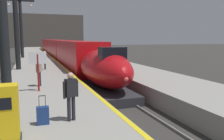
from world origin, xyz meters
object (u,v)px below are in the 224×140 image
object	(u,v)px
station_column_far	(15,10)
passenger_far_waiting	(45,59)
ticket_machine_yellow	(5,116)
passenger_mid_platform	(39,70)
highspeed_train_main	(60,50)
rolling_suitcase	(43,115)
passenger_near_edge	(71,93)
departure_info_board	(38,63)
station_column_distant	(21,22)

from	to	relation	value
station_column_far	passenger_far_waiting	xyz separation A→B (m)	(2.32, -0.80, -4.37)
station_column_far	ticket_machine_yellow	distance (m)	16.75
station_column_far	passenger_mid_platform	xyz separation A→B (m)	(1.51, -8.61, -4.37)
highspeed_train_main	rolling_suitcase	xyz separation A→B (m)	(-4.54, -31.78, -0.60)
passenger_far_waiting	highspeed_train_main	bearing A→B (deg)	78.44
passenger_near_edge	highspeed_train_main	bearing A→B (deg)	83.56
highspeed_train_main	passenger_near_edge	xyz separation A→B (m)	(-3.59, -31.74, 0.09)
highspeed_train_main	passenger_far_waiting	size ratio (longest dim) A/B	34.23
highspeed_train_main	departure_info_board	world-z (taller)	highspeed_train_main
station_column_far	passenger_mid_platform	size ratio (longest dim) A/B	5.25
passenger_near_edge	ticket_machine_yellow	distance (m)	2.25
passenger_mid_platform	passenger_far_waiting	xyz separation A→B (m)	(0.81, 7.80, 0.00)
station_column_distant	rolling_suitcase	size ratio (longest dim) A/B	8.69
station_column_distant	departure_info_board	xyz separation A→B (m)	(1.43, -23.84, -3.67)
highspeed_train_main	rolling_suitcase	size ratio (longest dim) A/B	58.90
passenger_mid_platform	departure_info_board	size ratio (longest dim) A/B	0.80
departure_info_board	passenger_far_waiting	bearing A→B (deg)	84.41
station_column_far	rolling_suitcase	xyz separation A→B (m)	(1.36, -15.07, -5.05)
ticket_machine_yellow	departure_info_board	xyz separation A→B (m)	(1.08, 6.16, 0.77)
station_column_distant	passenger_far_waiting	size ratio (longest dim) A/B	5.05
highspeed_train_main	station_column_far	size ratio (longest dim) A/B	6.52
passenger_near_edge	passenger_far_waiting	distance (m)	14.23
station_column_far	rolling_suitcase	world-z (taller)	station_column_far
ticket_machine_yellow	passenger_far_waiting	bearing A→B (deg)	82.66
station_column_far	departure_info_board	world-z (taller)	station_column_far
passenger_mid_platform	ticket_machine_yellow	world-z (taller)	passenger_mid_platform
passenger_near_edge	passenger_far_waiting	size ratio (longest dim) A/B	1.00
passenger_near_edge	passenger_mid_platform	bearing A→B (deg)	97.10
highspeed_train_main	passenger_near_edge	bearing A→B (deg)	-96.44
station_column_far	station_column_distant	bearing A→B (deg)	90.00
passenger_near_edge	ticket_machine_yellow	bearing A→B (deg)	-151.55
station_column_far	station_column_distant	world-z (taller)	station_column_far
highspeed_train_main	ticket_machine_yellow	size ratio (longest dim) A/B	36.15
passenger_mid_platform	departure_info_board	xyz separation A→B (m)	(-0.09, -1.33, 0.52)
station_column_far	ticket_machine_yellow	xyz separation A→B (m)	(0.35, -16.10, -4.62)
station_column_far	ticket_machine_yellow	world-z (taller)	station_column_far
ticket_machine_yellow	departure_info_board	size ratio (longest dim) A/B	0.75
passenger_mid_platform	ticket_machine_yellow	size ratio (longest dim) A/B	1.06
passenger_near_edge	passenger_mid_platform	distance (m)	6.48
passenger_near_edge	rolling_suitcase	size ratio (longest dim) A/B	1.72
passenger_mid_platform	rolling_suitcase	xyz separation A→B (m)	(-0.15, -6.46, -0.69)
rolling_suitcase	ticket_machine_yellow	size ratio (longest dim) A/B	0.61
highspeed_train_main	station_column_far	xyz separation A→B (m)	(-5.90, -16.71, 4.46)
rolling_suitcase	ticket_machine_yellow	distance (m)	1.51
passenger_mid_platform	station_column_far	bearing A→B (deg)	99.97
ticket_machine_yellow	passenger_mid_platform	bearing A→B (deg)	81.17
station_column_distant	rolling_suitcase	bearing A→B (deg)	-87.30
station_column_distant	passenger_near_edge	bearing A→B (deg)	-85.43
passenger_mid_platform	passenger_far_waiting	distance (m)	7.84
ticket_machine_yellow	station_column_distant	bearing A→B (deg)	90.67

